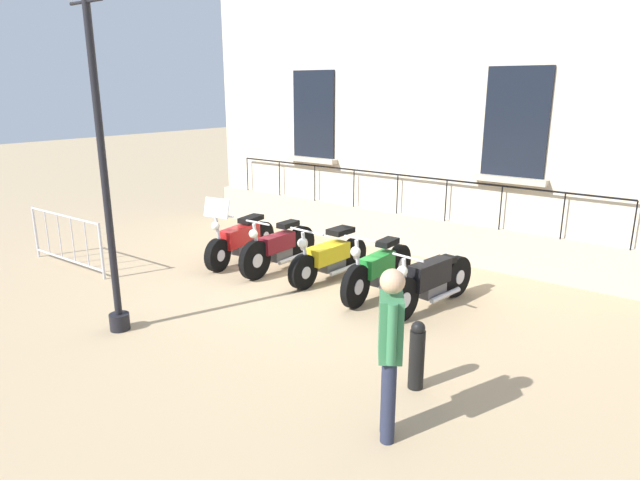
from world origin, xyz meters
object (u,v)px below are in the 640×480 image
object	(u,v)px
lamppost	(95,92)
motorcycle_red	(241,240)
motorcycle_maroon	(279,248)
pedestrian_standing	(390,345)
motorcycle_black	(431,282)
motorcycle_yellow	(329,257)
bollard	(417,355)
crowd_barrier	(66,239)
motorcycle_green	(378,270)

from	to	relation	value
lamppost	motorcycle_red	bearing A→B (deg)	-163.88
motorcycle_maroon	pedestrian_standing	size ratio (longest dim) A/B	1.16
motorcycle_red	pedestrian_standing	size ratio (longest dim) A/B	1.22
motorcycle_black	pedestrian_standing	xyz separation A→B (m)	(3.28, 1.20, 0.57)
motorcycle_maroon	lamppost	xyz separation A→B (m)	(3.39, -0.02, 2.86)
motorcycle_maroon	motorcycle_yellow	xyz separation A→B (m)	(-0.19, 1.05, -0.03)
motorcycle_red	motorcycle_maroon	world-z (taller)	motorcycle_red
lamppost	pedestrian_standing	world-z (taller)	lamppost
motorcycle_yellow	bollard	size ratio (longest dim) A/B	2.43
motorcycle_black	crowd_barrier	size ratio (longest dim) A/B	0.91
motorcycle_yellow	crowd_barrier	bearing A→B (deg)	-59.58
crowd_barrier	pedestrian_standing	world-z (taller)	pedestrian_standing
motorcycle_black	crowd_barrier	xyz separation A→B (m)	(2.43, -6.41, 0.13)
motorcycle_maroon	motorcycle_yellow	world-z (taller)	motorcycle_maroon
motorcycle_green	motorcycle_black	world-z (taller)	motorcycle_green
motorcycle_green	motorcycle_red	bearing A→B (deg)	-88.66
motorcycle_red	motorcycle_black	distance (m)	4.10
motorcycle_green	bollard	world-z (taller)	motorcycle_green
motorcycle_green	bollard	bearing A→B (deg)	40.55
motorcycle_maroon	pedestrian_standing	distance (m)	5.41
motorcycle_maroon	crowd_barrier	bearing A→B (deg)	-54.34
motorcycle_maroon	lamppost	world-z (taller)	lamppost
lamppost	pedestrian_standing	bearing A→B (deg)	92.44
motorcycle_black	pedestrian_standing	world-z (taller)	pedestrian_standing
motorcycle_black	bollard	size ratio (longest dim) A/B	2.59
bollard	motorcycle_green	bearing A→B (deg)	-139.45
motorcycle_yellow	motorcycle_green	world-z (taller)	motorcycle_green
motorcycle_maroon	motorcycle_green	xyz separation A→B (m)	(-0.05, 2.17, 0.00)
motorcycle_green	lamppost	xyz separation A→B (m)	(3.44, -2.18, 2.86)
motorcycle_yellow	pedestrian_standing	distance (m)	4.75
lamppost	motorcycle_black	bearing A→B (deg)	137.89
crowd_barrier	bollard	world-z (taller)	crowd_barrier
motorcycle_red	bollard	xyz separation A→B (m)	(2.18, 5.08, -0.02)
motorcycle_red	motorcycle_maroon	bearing A→B (deg)	91.33
motorcycle_green	motorcycle_black	size ratio (longest dim) A/B	0.98
motorcycle_maroon	motorcycle_green	bearing A→B (deg)	91.35
motorcycle_black	motorcycle_maroon	bearing A→B (deg)	-88.68
motorcycle_red	lamppost	world-z (taller)	lamppost
motorcycle_maroon	pedestrian_standing	bearing A→B (deg)	53.42
crowd_barrier	lamppost	bearing A→B (deg)	72.63
motorcycle_yellow	bollard	xyz separation A→B (m)	(2.39, 3.04, 0.01)
motorcycle_red	bollard	size ratio (longest dim) A/B	2.59
lamppost	crowd_barrier	xyz separation A→B (m)	(-1.03, -3.28, -2.72)
motorcycle_red	pedestrian_standing	bearing A→B (deg)	59.05
motorcycle_maroon	motorcycle_black	bearing A→B (deg)	91.32
bollard	pedestrian_standing	bearing A→B (deg)	12.65
motorcycle_yellow	crowd_barrier	xyz separation A→B (m)	(2.55, -4.34, 0.16)
motorcycle_red	lamppost	xyz separation A→B (m)	(3.37, 0.97, 2.86)
motorcycle_black	pedestrian_standing	size ratio (longest dim) A/B	1.22
motorcycle_red	lamppost	size ratio (longest dim) A/B	0.45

